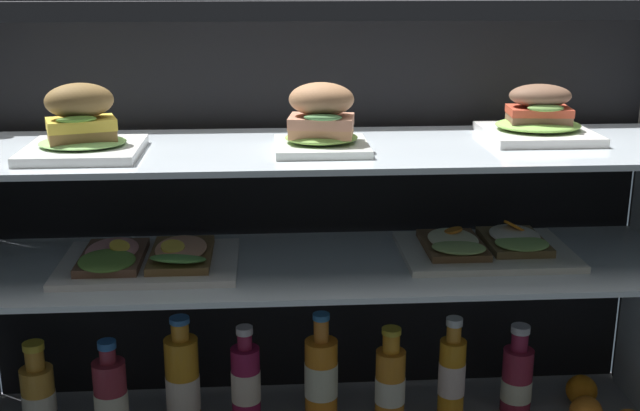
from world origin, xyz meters
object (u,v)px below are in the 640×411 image
at_px(open_sandwich_tray_near_left_corner, 147,259).
at_px(juice_bottle_tucked_behind, 321,378).
at_px(juice_bottle_front_right_end, 183,381).
at_px(juice_bottle_back_left, 452,376).
at_px(juice_bottle_front_second, 39,395).
at_px(orange_fruit_beside_bottles, 581,390).
at_px(juice_bottle_back_right, 111,397).
at_px(plated_roll_sandwich_left_of_center, 323,123).
at_px(plated_roll_sandwich_far_left, 538,120).
at_px(juice_bottle_near_post, 390,384).
at_px(plated_roll_sandwich_center, 82,130).
at_px(juice_bottle_front_middle, 246,383).
at_px(open_sandwich_tray_far_left, 486,246).
at_px(juice_bottle_back_center, 517,379).

bearing_deg(open_sandwich_tray_near_left_corner, juice_bottle_tucked_behind, 10.02).
bearing_deg(juice_bottle_front_right_end, juice_bottle_back_left, -2.85).
relative_size(juice_bottle_front_second, orange_fruit_beside_bottles, 2.89).
distance_m(juice_bottle_tucked_behind, orange_fruit_beside_bottles, 0.59).
height_order(juice_bottle_front_second, juice_bottle_back_right, juice_bottle_back_right).
height_order(juice_bottle_front_right_end, orange_fruit_beside_bottles, juice_bottle_front_right_end).
height_order(plated_roll_sandwich_left_of_center, juice_bottle_back_right, plated_roll_sandwich_left_of_center).
height_order(plated_roll_sandwich_far_left, orange_fruit_beside_bottles, plated_roll_sandwich_far_left).
bearing_deg(juice_bottle_near_post, juice_bottle_back_right, -179.61).
bearing_deg(orange_fruit_beside_bottles, plated_roll_sandwich_far_left, -168.68).
bearing_deg(plated_roll_sandwich_center, juice_bottle_front_middle, 19.94).
height_order(plated_roll_sandwich_left_of_center, plated_roll_sandwich_far_left, plated_roll_sandwich_left_of_center).
relative_size(open_sandwich_tray_far_left, juice_bottle_front_second, 1.71).
bearing_deg(open_sandwich_tray_far_left, open_sandwich_tray_near_left_corner, -177.36).
height_order(plated_roll_sandwich_far_left, open_sandwich_tray_near_left_corner, plated_roll_sandwich_far_left).
distance_m(plated_roll_sandwich_center, juice_bottle_front_middle, 0.64).
bearing_deg(juice_bottle_tucked_behind, plated_roll_sandwich_center, -167.41).
height_order(plated_roll_sandwich_center, juice_bottle_back_left, plated_roll_sandwich_center).
distance_m(juice_bottle_front_right_end, juice_bottle_front_middle, 0.13).
bearing_deg(juice_bottle_tucked_behind, juice_bottle_front_right_end, 177.32).
xyz_separation_m(juice_bottle_back_right, juice_bottle_front_middle, (0.28, 0.02, 0.01)).
height_order(plated_roll_sandwich_center, orange_fruit_beside_bottles, plated_roll_sandwich_center).
distance_m(plated_roll_sandwich_far_left, orange_fruit_beside_bottles, 0.63).
distance_m(juice_bottle_front_second, juice_bottle_back_left, 0.87).
distance_m(open_sandwich_tray_near_left_corner, juice_bottle_tucked_behind, 0.46).
height_order(juice_bottle_back_left, juice_bottle_back_center, juice_bottle_back_left).
relative_size(juice_bottle_back_center, orange_fruit_beside_bottles, 2.94).
bearing_deg(open_sandwich_tray_near_left_corner, orange_fruit_beside_bottles, 5.13).
distance_m(plated_roll_sandwich_far_left, juice_bottle_front_second, 1.17).
bearing_deg(open_sandwich_tray_near_left_corner, juice_bottle_near_post, 5.19).
bearing_deg(open_sandwich_tray_near_left_corner, juice_bottle_front_middle, 19.22).
distance_m(plated_roll_sandwich_far_left, juice_bottle_back_right, 1.03).
bearing_deg(orange_fruit_beside_bottles, juice_bottle_near_post, -174.94).
relative_size(juice_bottle_tucked_behind, orange_fruit_beside_bottles, 3.58).
distance_m(plated_roll_sandwich_left_of_center, juice_bottle_front_middle, 0.60).
relative_size(juice_bottle_front_right_end, juice_bottle_front_middle, 1.09).
bearing_deg(juice_bottle_back_right, open_sandwich_tray_near_left_corner, -22.14).
bearing_deg(juice_bottle_front_right_end, orange_fruit_beside_bottles, 0.58).
xyz_separation_m(plated_roll_sandwich_left_of_center, open_sandwich_tray_near_left_corner, (-0.34, 0.03, -0.26)).
distance_m(plated_roll_sandwich_far_left, open_sandwich_tray_near_left_corner, 0.81).
distance_m(plated_roll_sandwich_center, juice_bottle_near_post, 0.82).
xyz_separation_m(open_sandwich_tray_near_left_corner, juice_bottle_back_center, (0.77, 0.07, -0.32)).
relative_size(plated_roll_sandwich_center, juice_bottle_near_post, 0.95).
xyz_separation_m(open_sandwich_tray_near_left_corner, juice_bottle_tucked_behind, (0.34, 0.06, -0.30)).
height_order(plated_roll_sandwich_left_of_center, juice_bottle_back_left, plated_roll_sandwich_left_of_center).
distance_m(plated_roll_sandwich_left_of_center, open_sandwich_tray_far_left, 0.43).
bearing_deg(open_sandwich_tray_far_left, juice_bottle_near_post, 175.91).
height_order(open_sandwich_tray_far_left, juice_bottle_front_right_end, open_sandwich_tray_far_left).
relative_size(plated_roll_sandwich_center, juice_bottle_back_right, 0.98).
relative_size(open_sandwich_tray_far_left, orange_fruit_beside_bottles, 4.95).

